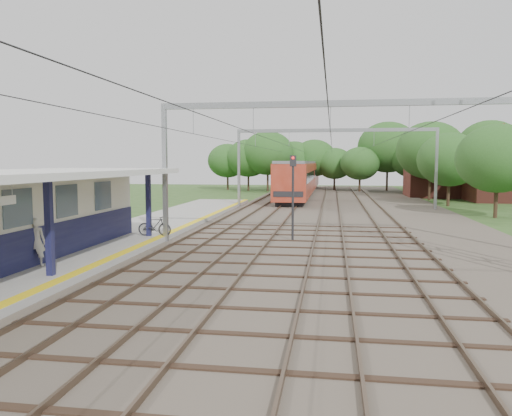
{
  "coord_description": "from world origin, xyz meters",
  "views": [
    {
      "loc": [
        3.34,
        -9.1,
        4.11
      ],
      "look_at": [
        -0.79,
        17.73,
        1.6
      ],
      "focal_mm": 35.0,
      "sensor_mm": 36.0,
      "label": 1
    }
  ],
  "objects_px": {
    "person": "(36,242)",
    "bicycle": "(155,226)",
    "signal_post": "(293,187)",
    "train": "(302,177)"
  },
  "relations": [
    {
      "from": "train",
      "to": "bicycle",
      "type": "bearing_deg",
      "value": -97.46
    },
    {
      "from": "person",
      "to": "signal_post",
      "type": "height_order",
      "value": "signal_post"
    },
    {
      "from": "bicycle",
      "to": "signal_post",
      "type": "distance_m",
      "value": 7.31
    },
    {
      "from": "person",
      "to": "signal_post",
      "type": "distance_m",
      "value": 12.42
    },
    {
      "from": "train",
      "to": "signal_post",
      "type": "relative_size",
      "value": 8.8
    },
    {
      "from": "person",
      "to": "bicycle",
      "type": "relative_size",
      "value": 1.02
    },
    {
      "from": "bicycle",
      "to": "person",
      "type": "bearing_deg",
      "value": 166.51
    },
    {
      "from": "bicycle",
      "to": "signal_post",
      "type": "relative_size",
      "value": 0.39
    },
    {
      "from": "person",
      "to": "train",
      "type": "relative_size",
      "value": 0.04
    },
    {
      "from": "bicycle",
      "to": "signal_post",
      "type": "bearing_deg",
      "value": -81.81
    }
  ]
}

